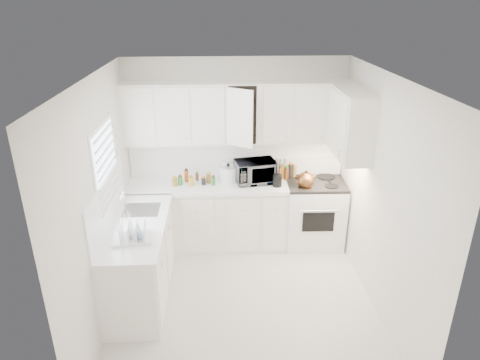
{
  "coord_description": "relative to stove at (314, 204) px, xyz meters",
  "views": [
    {
      "loc": [
        -0.26,
        -4.12,
        3.3
      ],
      "look_at": [
        0.0,
        0.7,
        1.25
      ],
      "focal_mm": 32.31,
      "sensor_mm": 36.0,
      "label": 1
    }
  ],
  "objects": [
    {
      "name": "wall_front",
      "position": [
        -1.08,
        -2.87,
        0.69
      ],
      "size": [
        3.0,
        0.0,
        3.0
      ],
      "primitive_type": "plane",
      "rotation": [
        -1.57,
        0.0,
        0.0
      ],
      "color": "white",
      "rests_on": "ground"
    },
    {
      "name": "backsplash_left",
      "position": [
        -2.57,
        -1.07,
        0.61
      ],
      "size": [
        0.02,
        1.6,
        0.55
      ],
      "primitive_type": "cube",
      "color": "white",
      "rests_on": "wall_left"
    },
    {
      "name": "sauce_right_0",
      "position": [
        -0.5,
        0.19,
        0.43
      ],
      "size": [
        0.06,
        0.06,
        0.19
      ],
      "primitive_type": "cylinder",
      "color": "#C3531A",
      "rests_on": "countertop_back"
    },
    {
      "name": "paper_towel",
      "position": [
        -1.25,
        0.17,
        0.47
      ],
      "size": [
        0.12,
        0.12,
        0.27
      ],
      "primitive_type": "cylinder",
      "color": "white",
      "rests_on": "countertop_back"
    },
    {
      "name": "spice_left_6",
      "position": [
        -1.48,
        0.15,
        0.4
      ],
      "size": [
        0.06,
        0.06,
        0.13
      ],
      "primitive_type": "cylinder",
      "color": "olive",
      "rests_on": "countertop_back"
    },
    {
      "name": "microwave",
      "position": [
        -0.83,
        0.07,
        0.52
      ],
      "size": [
        0.59,
        0.4,
        0.37
      ],
      "primitive_type": "imported",
      "rotation": [
        0.0,
        0.0,
        0.19
      ],
      "color": "gray",
      "rests_on": "countertop_back"
    },
    {
      "name": "ceiling",
      "position": [
        -1.08,
        -1.27,
        1.99
      ],
      "size": [
        3.2,
        3.2,
        0.0
      ],
      "primitive_type": "plane",
      "rotation": [
        3.14,
        0.0,
        0.0
      ],
      "color": "white",
      "rests_on": "ground"
    },
    {
      "name": "lower_cabinets_left",
      "position": [
        -2.28,
        -1.07,
        -0.16
      ],
      "size": [
        0.6,
        1.6,
        0.9
      ],
      "primitive_type": null,
      "color": "white",
      "rests_on": "floor"
    },
    {
      "name": "sauce_right_3",
      "position": [
        -0.33,
        0.13,
        0.43
      ],
      "size": [
        0.06,
        0.06,
        0.19
      ],
      "primitive_type": "cylinder",
      "color": "black",
      "rests_on": "countertop_back"
    },
    {
      "name": "backsplash_back",
      "position": [
        -1.08,
        0.32,
        0.61
      ],
      "size": [
        2.98,
        0.02,
        0.55
      ],
      "primitive_type": "cube",
      "color": "white",
      "rests_on": "wall_back"
    },
    {
      "name": "lower_cabinets_back",
      "position": [
        -1.47,
        0.03,
        -0.16
      ],
      "size": [
        2.22,
        0.6,
        0.9
      ],
      "primitive_type": null,
      "color": "white",
      "rests_on": "floor"
    },
    {
      "name": "spice_left_5",
      "position": [
        -1.55,
        0.06,
        0.4
      ],
      "size": [
        0.06,
        0.06,
        0.13
      ],
      "primitive_type": "cylinder",
      "color": "black",
      "rests_on": "countertop_back"
    },
    {
      "name": "stove",
      "position": [
        0.0,
        0.0,
        0.0
      ],
      "size": [
        0.81,
        0.67,
        1.22
      ],
      "primitive_type": null,
      "rotation": [
        0.0,
        0.0,
        -0.03
      ],
      "color": "white",
      "rests_on": "floor"
    },
    {
      "name": "spice_left_1",
      "position": [
        -1.85,
        0.06,
        0.4
      ],
      "size": [
        0.06,
        0.06,
        0.13
      ],
      "primitive_type": "cylinder",
      "color": "#297C2D",
      "rests_on": "countertop_back"
    },
    {
      "name": "dish_rack",
      "position": [
        -2.25,
        -1.4,
        0.45
      ],
      "size": [
        0.43,
        0.35,
        0.22
      ],
      "primitive_type": null,
      "rotation": [
        0.0,
        0.0,
        0.11
      ],
      "color": "white",
      "rests_on": "countertop_left"
    },
    {
      "name": "wall_back",
      "position": [
        -1.08,
        0.33,
        0.69
      ],
      "size": [
        3.0,
        0.0,
        3.0
      ],
      "primitive_type": "plane",
      "rotation": [
        1.57,
        0.0,
        0.0
      ],
      "color": "white",
      "rests_on": "ground"
    },
    {
      "name": "countertop_left",
      "position": [
        -2.27,
        -1.07,
        0.31
      ],
      "size": [
        0.64,
        1.62,
        0.05
      ],
      "primitive_type": "cube",
      "color": "white",
      "rests_on": "lower_cabinets_left"
    },
    {
      "name": "spice_left_3",
      "position": [
        -1.7,
        0.06,
        0.4
      ],
      "size": [
        0.06,
        0.06,
        0.13
      ],
      "primitive_type": "cylinder",
      "color": "gold",
      "rests_on": "countertop_back"
    },
    {
      "name": "sauce_right_2",
      "position": [
        -0.39,
        0.19,
        0.43
      ],
      "size": [
        0.06,
        0.06,
        0.19
      ],
      "primitive_type": "cylinder",
      "color": "brown",
      "rests_on": "countertop_back"
    },
    {
      "name": "spice_left_2",
      "position": [
        -1.78,
        0.15,
        0.4
      ],
      "size": [
        0.06,
        0.06,
        0.13
      ],
      "primitive_type": "cylinder",
      "color": "#C3531A",
      "rests_on": "countertop_back"
    },
    {
      "name": "spice_left_0",
      "position": [
        -1.93,
        0.15,
        0.4
      ],
      "size": [
        0.06,
        0.06,
        0.13
      ],
      "primitive_type": "cylinder",
      "color": "olive",
      "rests_on": "countertop_back"
    },
    {
      "name": "window_blinds",
      "position": [
        -2.56,
        -0.92,
        0.94
      ],
      "size": [
        0.06,
        0.96,
        1.06
      ],
      "primitive_type": null,
      "color": "white",
      "rests_on": "wall_left"
    },
    {
      "name": "rice_cooker",
      "position": [
        -1.2,
        0.1,
        0.47
      ],
      "size": [
        0.26,
        0.26,
        0.26
      ],
      "primitive_type": null,
      "rotation": [
        0.0,
        0.0,
        0.0
      ],
      "color": "white",
      "rests_on": "countertop_back"
    },
    {
      "name": "spice_left_7",
      "position": [
        -1.4,
        0.06,
        0.4
      ],
      "size": [
        0.06,
        0.06,
        0.13
      ],
      "primitive_type": "cylinder",
      "color": "#297C2D",
      "rests_on": "countertop_back"
    },
    {
      "name": "sauce_right_1",
      "position": [
        -0.44,
        0.13,
        0.43
      ],
      "size": [
        0.06,
        0.06,
        0.19
      ],
      "primitive_type": "cylinder",
      "color": "gold",
      "rests_on": "countertop_back"
    },
    {
      "name": "utensil_crock",
      "position": [
        -0.55,
        -0.1,
        0.54
      ],
      "size": [
        0.14,
        0.14,
        0.4
      ],
      "primitive_type": null,
      "rotation": [
        0.0,
        0.0,
        -0.04
      ],
      "color": "black",
      "rests_on": "countertop_back"
    },
    {
      "name": "floor",
      "position": [
        -1.08,
        -1.27,
        -0.61
      ],
      "size": [
        3.2,
        3.2,
        0.0
      ],
      "primitive_type": "plane",
      "color": "silver",
      "rests_on": "ground"
    },
    {
      "name": "frying_pan",
      "position": [
        0.18,
        0.16,
        0.35
      ],
      "size": [
        0.27,
        0.44,
        0.04
      ],
      "primitive_type": null,
      "rotation": [
        0.0,
        0.0,
        0.05
      ],
      "color": "black",
      "rests_on": "stove"
    },
    {
      "name": "spice_left_4",
      "position": [
        -1.63,
        0.15,
        0.4
      ],
      "size": [
        0.06,
        0.06,
        0.13
      ],
      "primitive_type": "cylinder",
      "color": "brown",
      "rests_on": "countertop_back"
    },
    {
      "name": "sink",
      "position": [
        -2.27,
        -0.72,
        0.46
      ],
      "size": [
        0.42,
        0.38,
        0.3
      ],
      "primitive_type": null,
      "color": "gray",
      "rests_on": "countertop_left"
    },
    {
      "name": "tea_kettle",
      "position": [
        -0.18,
        -0.16,
        0.46
      ],
      "size": [
        0.32,
        0.28,
        0.26
      ],
      "primitive_type": null,
      "rotation": [
        0.0,
        0.0,
        0.17
      ],
      "color": "brown",
      "rests_on": "stove"
    },
    {
      "name": "sauce_right_4",
      "position": [
        -0.28,
        0.19,
        0.43
      ],
      "size": [
        0.06,
        0.06,
        0.19
      ],
      "primitive_type": "cylinder",
      "color": "olive",
      "rests_on": "countertop_back"
    },
    {
      "name": "countertop_back",
      "position": [
        -1.47,
        0.02,
        0.31
      ],
      "size": [
        2.24,
        0.64,
        0.05
      ],
      "primitive_type": "cube",
      "color": "white",
      "rests_on": "lower_cabinets_back"
    },
    {
      "name": "upper_cabinets_back",
      "position": [
        -1.08,
        0.17,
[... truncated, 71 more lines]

